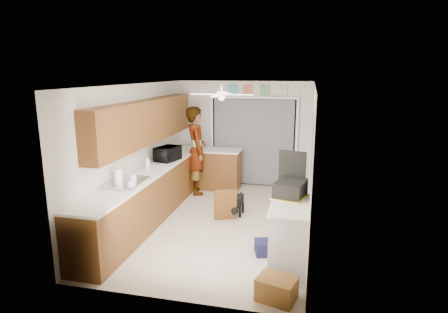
{
  "coord_description": "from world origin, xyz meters",
  "views": [
    {
      "loc": [
        1.54,
        -6.31,
        2.72
      ],
      "look_at": [
        0.0,
        0.4,
        1.15
      ],
      "focal_mm": 30.0,
      "sensor_mm": 36.0,
      "label": 1
    }
  ],
  "objects_px": {
    "soap_bottle": "(147,162)",
    "suitcase": "(291,188)",
    "man": "(196,151)",
    "cup": "(131,184)",
    "cardboard_box": "(276,289)",
    "paper_towel_roll": "(118,177)",
    "microwave": "(168,154)",
    "dog": "(238,204)",
    "navy_crate": "(267,247)"
  },
  "relations": [
    {
      "from": "microwave",
      "to": "suitcase",
      "type": "xyz_separation_m",
      "value": [
        2.56,
        -1.68,
        -0.03
      ]
    },
    {
      "from": "dog",
      "to": "navy_crate",
      "type": "bearing_deg",
      "value": -62.0
    },
    {
      "from": "paper_towel_roll",
      "to": "suitcase",
      "type": "height_order",
      "value": "paper_towel_roll"
    },
    {
      "from": "cardboard_box",
      "to": "dog",
      "type": "height_order",
      "value": "dog"
    },
    {
      "from": "soap_bottle",
      "to": "cup",
      "type": "distance_m",
      "value": 1.15
    },
    {
      "from": "cup",
      "to": "dog",
      "type": "xyz_separation_m",
      "value": [
        1.42,
        1.57,
        -0.78
      ]
    },
    {
      "from": "cup",
      "to": "paper_towel_roll",
      "type": "distance_m",
      "value": 0.27
    },
    {
      "from": "cup",
      "to": "cardboard_box",
      "type": "xyz_separation_m",
      "value": [
        2.39,
        -1.05,
        -0.85
      ]
    },
    {
      "from": "microwave",
      "to": "cardboard_box",
      "type": "bearing_deg",
      "value": -126.14
    },
    {
      "from": "soap_bottle",
      "to": "paper_towel_roll",
      "type": "bearing_deg",
      "value": -90.91
    },
    {
      "from": "suitcase",
      "to": "navy_crate",
      "type": "xyz_separation_m",
      "value": [
        -0.32,
        -0.05,
        -0.95
      ]
    },
    {
      "from": "soap_bottle",
      "to": "suitcase",
      "type": "xyz_separation_m",
      "value": [
        2.69,
        -0.99,
        -0.02
      ]
    },
    {
      "from": "microwave",
      "to": "suitcase",
      "type": "height_order",
      "value": "microwave"
    },
    {
      "from": "microwave",
      "to": "paper_towel_roll",
      "type": "xyz_separation_m",
      "value": [
        -0.15,
        -1.76,
        -0.01
      ]
    },
    {
      "from": "cup",
      "to": "man",
      "type": "xyz_separation_m",
      "value": [
        0.24,
        2.7,
        -0.0
      ]
    },
    {
      "from": "microwave",
      "to": "navy_crate",
      "type": "bearing_deg",
      "value": -114.77
    },
    {
      "from": "soap_bottle",
      "to": "man",
      "type": "height_order",
      "value": "man"
    },
    {
      "from": "dog",
      "to": "man",
      "type": "bearing_deg",
      "value": 138.19
    },
    {
      "from": "cardboard_box",
      "to": "man",
      "type": "distance_m",
      "value": 4.4
    },
    {
      "from": "suitcase",
      "to": "microwave",
      "type": "bearing_deg",
      "value": 160.39
    },
    {
      "from": "cup",
      "to": "suitcase",
      "type": "distance_m",
      "value": 2.47
    },
    {
      "from": "man",
      "to": "dog",
      "type": "height_order",
      "value": "man"
    },
    {
      "from": "cup",
      "to": "dog",
      "type": "relative_size",
      "value": 0.23
    },
    {
      "from": "microwave",
      "to": "paper_towel_roll",
      "type": "bearing_deg",
      "value": -172.05
    },
    {
      "from": "cup",
      "to": "cardboard_box",
      "type": "height_order",
      "value": "cup"
    },
    {
      "from": "suitcase",
      "to": "cardboard_box",
      "type": "xyz_separation_m",
      "value": [
        -0.07,
        -1.19,
        -0.91
      ]
    },
    {
      "from": "man",
      "to": "paper_towel_roll",
      "type": "bearing_deg",
      "value": 145.22
    },
    {
      "from": "cup",
      "to": "paper_towel_roll",
      "type": "relative_size",
      "value": 0.45
    },
    {
      "from": "paper_towel_roll",
      "to": "navy_crate",
      "type": "distance_m",
      "value": 2.58
    },
    {
      "from": "man",
      "to": "cardboard_box",
      "type": "bearing_deg",
      "value": -174.38
    },
    {
      "from": "suitcase",
      "to": "cup",
      "type": "bearing_deg",
      "value": -163.14
    },
    {
      "from": "microwave",
      "to": "cardboard_box",
      "type": "height_order",
      "value": "microwave"
    },
    {
      "from": "soap_bottle",
      "to": "man",
      "type": "xyz_separation_m",
      "value": [
        0.47,
        1.57,
        -0.08
      ]
    },
    {
      "from": "paper_towel_roll",
      "to": "man",
      "type": "height_order",
      "value": "man"
    },
    {
      "from": "microwave",
      "to": "suitcase",
      "type": "bearing_deg",
      "value": -110.42
    },
    {
      "from": "suitcase",
      "to": "navy_crate",
      "type": "height_order",
      "value": "suitcase"
    },
    {
      "from": "dog",
      "to": "suitcase",
      "type": "bearing_deg",
      "value": -52.03
    },
    {
      "from": "man",
      "to": "microwave",
      "type": "bearing_deg",
      "value": 134.77
    },
    {
      "from": "microwave",
      "to": "navy_crate",
      "type": "distance_m",
      "value": 2.99
    },
    {
      "from": "microwave",
      "to": "dog",
      "type": "bearing_deg",
      "value": -86.3
    },
    {
      "from": "suitcase",
      "to": "man",
      "type": "xyz_separation_m",
      "value": [
        -2.22,
        2.56,
        -0.07
      ]
    },
    {
      "from": "suitcase",
      "to": "cardboard_box",
      "type": "bearing_deg",
      "value": -79.61
    },
    {
      "from": "soap_bottle",
      "to": "man",
      "type": "bearing_deg",
      "value": 73.16
    },
    {
      "from": "suitcase",
      "to": "cardboard_box",
      "type": "height_order",
      "value": "suitcase"
    },
    {
      "from": "cup",
      "to": "man",
      "type": "height_order",
      "value": "man"
    },
    {
      "from": "soap_bottle",
      "to": "man",
      "type": "relative_size",
      "value": 0.13
    },
    {
      "from": "soap_bottle",
      "to": "suitcase",
      "type": "distance_m",
      "value": 2.87
    },
    {
      "from": "cup",
      "to": "dog",
      "type": "height_order",
      "value": "cup"
    },
    {
      "from": "suitcase",
      "to": "cardboard_box",
      "type": "distance_m",
      "value": 1.5
    },
    {
      "from": "soap_bottle",
      "to": "man",
      "type": "distance_m",
      "value": 1.64
    }
  ]
}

